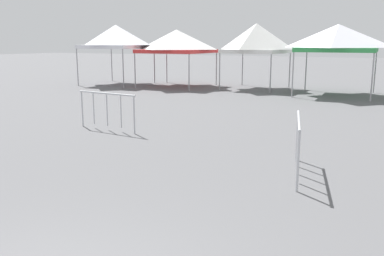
{
  "coord_description": "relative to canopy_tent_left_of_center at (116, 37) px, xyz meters",
  "views": [
    {
      "loc": [
        2.81,
        -2.14,
        2.49
      ],
      "look_at": [
        0.11,
        3.02,
        1.3
      ],
      "focal_mm": 39.76,
      "sensor_mm": 36.0,
      "label": 1
    }
  ],
  "objects": [
    {
      "name": "canopy_tent_behind_left",
      "position": [
        8.04,
        1.46,
        -0.11
      ],
      "size": [
        3.16,
        3.16,
        3.42
      ],
      "color": "#9E9EA3",
      "rests_on": "ground"
    },
    {
      "name": "canopy_tent_far_left",
      "position": [
        12.29,
        0.6,
        -0.12
      ],
      "size": [
        3.65,
        3.65,
        3.27
      ],
      "color": "#9E9EA3",
      "rests_on": "ground"
    },
    {
      "name": "canopy_tent_behind_right",
      "position": [
        3.67,
        0.68,
        -0.27
      ],
      "size": [
        3.55,
        3.55,
        3.13
      ],
      "color": "#9E9EA3",
      "rests_on": "ground"
    },
    {
      "name": "canopy_tent_left_of_center",
      "position": [
        0.0,
        0.0,
        0.0
      ],
      "size": [
        3.4,
        3.4,
        3.44
      ],
      "color": "#9E9EA3",
      "rests_on": "ground"
    },
    {
      "name": "crowd_barrier_mid_lot",
      "position": [
        7.93,
        -10.85,
        -2.01
      ],
      "size": [
        2.1,
        0.23,
        1.08
      ],
      "color": "#B7BABF",
      "rests_on": "ground"
    },
    {
      "name": "crowd_barrier_by_lift",
      "position": [
        13.76,
        -12.48,
        -2.01
      ],
      "size": [
        0.57,
        2.05,
        1.08
      ],
      "color": "#B7BABF",
      "rests_on": "ground"
    }
  ]
}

